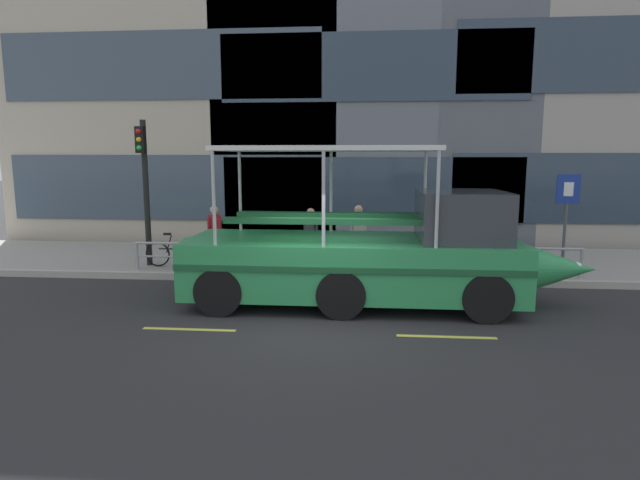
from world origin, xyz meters
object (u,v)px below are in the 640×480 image
(leaned_bicycle, at_px, (176,254))
(pedestrian_mid_left, at_px, (358,229))
(pedestrian_mid_right, at_px, (311,231))
(traffic_light_pole, at_px, (145,178))
(duck_tour_boat, at_px, (375,256))
(parking_sign, at_px, (567,207))
(pedestrian_near_bow, at_px, (493,230))
(pedestrian_near_stern, at_px, (215,229))

(leaned_bicycle, bearing_deg, pedestrian_mid_left, 9.44)
(pedestrian_mid_right, bearing_deg, traffic_light_pole, -173.35)
(duck_tour_boat, distance_m, pedestrian_mid_left, 3.57)
(parking_sign, height_order, pedestrian_mid_left, parking_sign)
(traffic_light_pole, height_order, parking_sign, traffic_light_pole)
(parking_sign, bearing_deg, leaned_bicycle, -179.51)
(pedestrian_near_bow, bearing_deg, traffic_light_pole, -177.11)
(traffic_light_pole, relative_size, pedestrian_near_stern, 2.40)
(pedestrian_near_bow, relative_size, pedestrian_mid_left, 1.05)
(pedestrian_near_bow, height_order, pedestrian_mid_right, pedestrian_near_bow)
(parking_sign, height_order, pedestrian_near_stern, parking_sign)
(duck_tour_boat, xyz_separation_m, pedestrian_near_stern, (-4.49, 3.08, 0.11))
(leaned_bicycle, xyz_separation_m, duck_tour_boat, (5.53, -2.69, 0.54))
(traffic_light_pole, height_order, pedestrian_near_stern, traffic_light_pole)
(pedestrian_near_bow, relative_size, pedestrian_mid_right, 1.10)
(pedestrian_mid_left, bearing_deg, parking_sign, -7.94)
(leaned_bicycle, relative_size, pedestrian_near_stern, 1.03)
(duck_tour_boat, bearing_deg, pedestrian_mid_right, 117.76)
(pedestrian_near_bow, distance_m, pedestrian_near_stern, 7.79)
(pedestrian_mid_left, xyz_separation_m, pedestrian_mid_right, (-1.35, -0.17, -0.05))
(leaned_bicycle, height_order, pedestrian_mid_right, pedestrian_mid_right)
(pedestrian_mid_right, distance_m, pedestrian_near_stern, 2.74)
(leaned_bicycle, bearing_deg, pedestrian_near_stern, 20.32)
(pedestrian_near_bow, xyz_separation_m, pedestrian_mid_right, (-5.07, 0.05, -0.10))
(leaned_bicycle, distance_m, duck_tour_boat, 6.17)
(parking_sign, relative_size, pedestrian_near_bow, 1.47)
(parking_sign, distance_m, pedestrian_mid_left, 5.54)
(pedestrian_near_stern, bearing_deg, pedestrian_near_bow, 1.81)
(traffic_light_pole, distance_m, parking_sign, 11.41)
(pedestrian_mid_left, bearing_deg, traffic_light_pole, -173.21)
(pedestrian_near_stern, bearing_deg, pedestrian_mid_right, 6.17)
(traffic_light_pole, distance_m, pedestrian_mid_left, 6.17)
(parking_sign, distance_m, duck_tour_boat, 5.80)
(pedestrian_near_bow, bearing_deg, pedestrian_mid_right, 179.46)
(leaned_bicycle, xyz_separation_m, pedestrian_mid_right, (3.75, 0.68, 0.60))
(parking_sign, xyz_separation_m, pedestrian_mid_right, (-6.79, 0.59, -0.79))
(parking_sign, bearing_deg, pedestrian_near_bow, 162.61)
(parking_sign, height_order, duck_tour_boat, duck_tour_boat)
(parking_sign, relative_size, pedestrian_mid_right, 1.61)
(duck_tour_boat, height_order, pedestrian_mid_right, duck_tour_boat)
(pedestrian_mid_right, bearing_deg, leaned_bicycle, -169.78)
(traffic_light_pole, distance_m, duck_tour_boat, 7.15)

